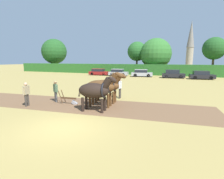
{
  "coord_description": "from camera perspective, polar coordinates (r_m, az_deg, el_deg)",
  "views": [
    {
      "loc": [
        5.26,
        -6.66,
        3.27
      ],
      "look_at": [
        0.37,
        5.24,
        1.1
      ],
      "focal_mm": 28.0,
      "sensor_mm": 36.0,
      "label": 1
    }
  ],
  "objects": [
    {
      "name": "ground_plane",
      "position": [
        9.1,
        -15.19,
        -11.83
      ],
      "size": [
        240.0,
        240.0,
        0.0
      ],
      "primitive_type": "plane",
      "color": "#998447"
    },
    {
      "name": "plowed_furrow_strip",
      "position": [
        14.09,
        -17.0,
        -4.26
      ],
      "size": [
        22.98,
        6.64,
        0.01
      ],
      "primitive_type": "cube",
      "rotation": [
        0.0,
        0.0,
        0.11
      ],
      "color": "brown",
      "rests_on": "ground"
    },
    {
      "name": "hedgerow",
      "position": [
        39.56,
        14.76,
        6.22
      ],
      "size": [
        78.28,
        1.33,
        2.36
      ],
      "primitive_type": "cube",
      "color": "#286023",
      "rests_on": "ground"
    },
    {
      "name": "tree_far_left",
      "position": [
        56.26,
        -18.34,
        11.69
      ],
      "size": [
        7.37,
        7.37,
        9.52
      ],
      "color": "#423323",
      "rests_on": "ground"
    },
    {
      "name": "tree_left",
      "position": [
        44.79,
        8.19,
        12.19
      ],
      "size": [
        4.75,
        4.75,
        7.8
      ],
      "color": "#4C3823",
      "rests_on": "ground"
    },
    {
      "name": "tree_center_left",
      "position": [
        43.13,
        14.11,
        11.24
      ],
      "size": [
        7.22,
        7.22,
        8.36
      ],
      "color": "#423323",
      "rests_on": "ground"
    },
    {
      "name": "tree_center",
      "position": [
        41.38,
        30.4,
        11.44
      ],
      "size": [
        4.48,
        4.48,
        7.83
      ],
      "color": "brown",
      "rests_on": "ground"
    },
    {
      "name": "church_spire",
      "position": [
        72.07,
        24.24,
        13.41
      ],
      "size": [
        2.69,
        2.69,
        17.47
      ],
      "color": "gray",
      "rests_on": "ground"
    },
    {
      "name": "draft_horse_lead_left",
      "position": [
        11.16,
        -5.53,
        -0.35
      ],
      "size": [
        2.69,
        1.25,
        2.37
      ],
      "rotation": [
        0.0,
        0.0,
        0.11
      ],
      "color": "black",
      "rests_on": "ground"
    },
    {
      "name": "draft_horse_lead_right",
      "position": [
        12.26,
        -3.4,
        0.9
      ],
      "size": [
        2.83,
        1.23,
        2.55
      ],
      "rotation": [
        0.0,
        0.0,
        0.11
      ],
      "color": "#513319",
      "rests_on": "ground"
    },
    {
      "name": "draft_horse_trail_left",
      "position": [
        13.41,
        -1.7,
        1.28
      ],
      "size": [
        2.85,
        1.19,
        2.39
      ],
      "rotation": [
        0.0,
        0.0,
        0.11
      ],
      "color": "#513319",
      "rests_on": "ground"
    },
    {
      "name": "plow",
      "position": [
        13.52,
        -13.56,
        -3.34
      ],
      "size": [
        1.53,
        0.5,
        1.13
      ],
      "rotation": [
        0.0,
        0.0,
        0.11
      ],
      "color": "#4C331E",
      "rests_on": "ground"
    },
    {
      "name": "farmer_at_plow",
      "position": [
        14.33,
        -17.96,
        -0.04
      ],
      "size": [
        0.58,
        0.43,
        1.7
      ],
      "rotation": [
        0.0,
        0.0,
        1.04
      ],
      "color": "#4C4C4C",
      "rests_on": "ground"
    },
    {
      "name": "farmer_beside_team",
      "position": [
        15.05,
        2.62,
        0.95
      ],
      "size": [
        0.24,
        0.69,
        1.74
      ],
      "rotation": [
        0.0,
        0.0,
        0.08
      ],
      "color": "#38332D",
      "rests_on": "ground"
    },
    {
      "name": "farmer_onlooker_left",
      "position": [
        13.84,
        -26.2,
        -0.84
      ],
      "size": [
        0.27,
        0.68,
        1.72
      ],
      "rotation": [
        0.0,
        0.0,
        0.14
      ],
      "color": "#38332D",
      "rests_on": "ground"
    },
    {
      "name": "parked_car_far_left",
      "position": [
        38.72,
        -4.33,
        5.72
      ],
      "size": [
        4.44,
        2.11,
        1.43
      ],
      "rotation": [
        0.0,
        0.0,
        0.09
      ],
      "color": "maroon",
      "rests_on": "ground"
    },
    {
      "name": "parked_car_left",
      "position": [
        37.0,
        2.03,
        5.56
      ],
      "size": [
        4.09,
        2.12,
        1.43
      ],
      "rotation": [
        0.0,
        0.0,
        0.08
      ],
      "color": "#9E9EA8",
      "rests_on": "ground"
    },
    {
      "name": "parked_car_center_left",
      "position": [
        35.46,
        9.67,
        5.27
      ],
      "size": [
        4.35,
        2.5,
        1.44
      ],
      "rotation": [
        0.0,
        0.0,
        0.18
      ],
      "color": "#9E9EA8",
      "rests_on": "ground"
    },
    {
      "name": "parked_car_center",
      "position": [
        34.27,
        19.27,
        4.78
      ],
      "size": [
        4.19,
        2.33,
        1.53
      ],
      "rotation": [
        0.0,
        0.0,
        0.13
      ],
      "color": "black",
      "rests_on": "ground"
    },
    {
      "name": "parked_car_center_right",
      "position": [
        33.92,
        27.2,
        4.16
      ],
      "size": [
        4.19,
        2.31,
        1.45
      ],
      "rotation": [
        0.0,
        0.0,
        0.15
      ],
      "color": "black",
      "rests_on": "ground"
    }
  ]
}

